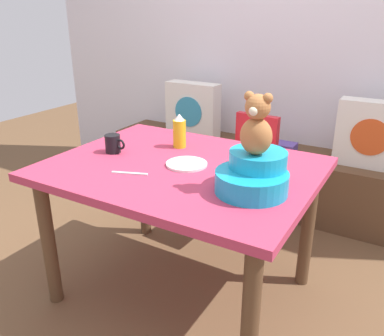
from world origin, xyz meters
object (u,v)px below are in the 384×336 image
object	(u,v)px
pillow_floral_right	(372,135)
infant_seat_teal	(254,174)
pillow_floral_left	(193,110)
dining_table	(182,184)
coffee_mug	(113,144)
teddy_bear	(257,126)
book_stack	(282,147)
highchair	(247,158)
ketchup_bottle	(179,132)
dinner_plate_near	(187,164)

from	to	relation	value
pillow_floral_right	infant_seat_teal	world-z (taller)	same
pillow_floral_left	dining_table	xyz separation A→B (m)	(0.64, -1.22, -0.04)
dining_table	coffee_mug	distance (m)	0.43
teddy_bear	coffee_mug	bearing A→B (deg)	174.58
book_stack	teddy_bear	world-z (taller)	teddy_bear
pillow_floral_left	teddy_bear	world-z (taller)	teddy_bear
infant_seat_teal	coffee_mug	bearing A→B (deg)	174.61
pillow_floral_left	infant_seat_teal	world-z (taller)	same
teddy_bear	pillow_floral_right	bearing A→B (deg)	77.26
pillow_floral_right	infant_seat_teal	size ratio (longest dim) A/B	1.33
pillow_floral_right	highchair	bearing A→B (deg)	-148.92
teddy_bear	ketchup_bottle	distance (m)	0.67
pillow_floral_left	ketchup_bottle	xyz separation A→B (m)	(0.49, -0.99, 0.15)
dining_table	teddy_bear	distance (m)	0.56
pillow_floral_left	coffee_mug	distance (m)	1.27
infant_seat_teal	dinner_plate_near	distance (m)	0.41
pillow_floral_left	teddy_bear	xyz separation A→B (m)	(1.05, -1.32, 0.34)
dining_table	teddy_bear	bearing A→B (deg)	-13.68
coffee_mug	dinner_plate_near	size ratio (longest dim) A/B	0.60
pillow_floral_left	infant_seat_teal	size ratio (longest dim) A/B	1.33
pillow_floral_right	coffee_mug	bearing A→B (deg)	-131.80
pillow_floral_right	coffee_mug	xyz separation A→B (m)	(-1.11, -1.24, 0.11)
pillow_floral_left	pillow_floral_right	size ratio (longest dim) A/B	1.00
coffee_mug	dinner_plate_near	distance (m)	0.43
pillow_floral_left	infant_seat_teal	xyz separation A→B (m)	(1.05, -1.32, 0.13)
dining_table	teddy_bear	xyz separation A→B (m)	(0.41, -0.10, 0.38)
highchair	ketchup_bottle	distance (m)	0.67
coffee_mug	dinner_plate_near	xyz separation A→B (m)	(0.43, 0.03, -0.04)
ketchup_bottle	dinner_plate_near	distance (m)	0.29
teddy_bear	highchair	bearing A→B (deg)	113.42
coffee_mug	book_stack	bearing A→B (deg)	67.73
infant_seat_teal	book_stack	bearing A→B (deg)	102.42
pillow_floral_left	ketchup_bottle	world-z (taller)	ketchup_bottle
highchair	dinner_plate_near	size ratio (longest dim) A/B	3.95
pillow_floral_left	teddy_bear	distance (m)	1.72
book_stack	dinner_plate_near	size ratio (longest dim) A/B	1.00
ketchup_bottle	dinner_plate_near	size ratio (longest dim) A/B	0.92
highchair	coffee_mug	world-z (taller)	coffee_mug
pillow_floral_right	ketchup_bottle	distance (m)	1.32
infant_seat_teal	dinner_plate_near	size ratio (longest dim) A/B	1.65
dining_table	infant_seat_teal	world-z (taller)	infant_seat_teal
pillow_floral_left	dinner_plate_near	world-z (taller)	pillow_floral_left
pillow_floral_left	book_stack	distance (m)	0.78
pillow_floral_right	teddy_bear	size ratio (longest dim) A/B	1.76
pillow_floral_right	dining_table	distance (m)	1.41
pillow_floral_right	teddy_bear	distance (m)	1.39
infant_seat_teal	ketchup_bottle	size ratio (longest dim) A/B	1.78
infant_seat_teal	highchair	bearing A→B (deg)	113.43
book_stack	coffee_mug	xyz separation A→B (m)	(-0.52, -1.26, 0.30)
dining_table	coffee_mug	bearing A→B (deg)	-176.89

